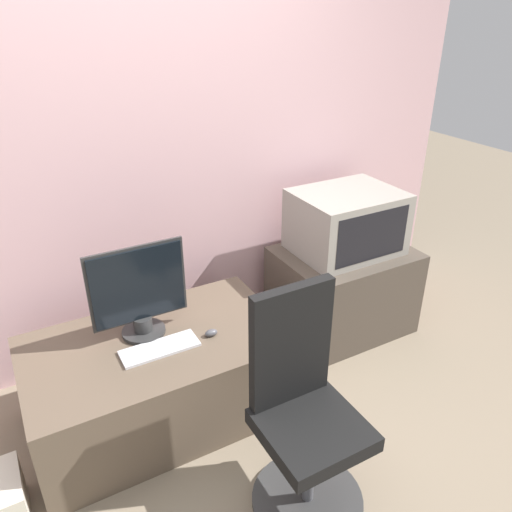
{
  "coord_description": "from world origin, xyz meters",
  "views": [
    {
      "loc": [
        -0.72,
        -1.31,
        1.98
      ],
      "look_at": [
        0.47,
        0.82,
        0.72
      ],
      "focal_mm": 35.0,
      "sensor_mm": 36.0,
      "label": 1
    }
  ],
  "objects": [
    {
      "name": "mouse",
      "position": [
        0.08,
        0.59,
        0.49
      ],
      "size": [
        0.07,
        0.04,
        0.04
      ],
      "color": "#4C4C51",
      "rests_on": "desk"
    },
    {
      "name": "keyboard",
      "position": [
        -0.19,
        0.61,
        0.48
      ],
      "size": [
        0.38,
        0.14,
        0.01
      ],
      "color": "silver",
      "rests_on": "desk"
    },
    {
      "name": "desk",
      "position": [
        -0.18,
        0.69,
        0.24
      ],
      "size": [
        1.29,
        0.76,
        0.47
      ],
      "color": "brown",
      "rests_on": "ground_plane"
    },
    {
      "name": "office_chair",
      "position": [
        0.19,
        -0.08,
        0.43
      ],
      "size": [
        0.49,
        0.49,
        1.01
      ],
      "color": "#333333",
      "rests_on": "ground_plane"
    },
    {
      "name": "wall_back",
      "position": [
        0.0,
        1.32,
        1.3
      ],
      "size": [
        4.4,
        0.05,
        2.6
      ],
      "color": "beige",
      "rests_on": "ground_plane"
    },
    {
      "name": "side_stand",
      "position": [
        1.14,
        0.87,
        0.28
      ],
      "size": [
        0.83,
        0.62,
        0.56
      ],
      "color": "#4C4238",
      "rests_on": "ground_plane"
    },
    {
      "name": "crt_tv",
      "position": [
        1.14,
        0.89,
        0.76
      ],
      "size": [
        0.63,
        0.5,
        0.39
      ],
      "color": "gray",
      "rests_on": "side_stand"
    },
    {
      "name": "main_monitor",
      "position": [
        -0.21,
        0.78,
        0.7
      ],
      "size": [
        0.48,
        0.22,
        0.48
      ],
      "color": "#2D2D2D",
      "rests_on": "desk"
    },
    {
      "name": "ground_plane",
      "position": [
        0.0,
        0.0,
        0.0
      ],
      "size": [
        12.0,
        12.0,
        0.0
      ],
      "primitive_type": "plane",
      "color": "#7F705B"
    }
  ]
}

